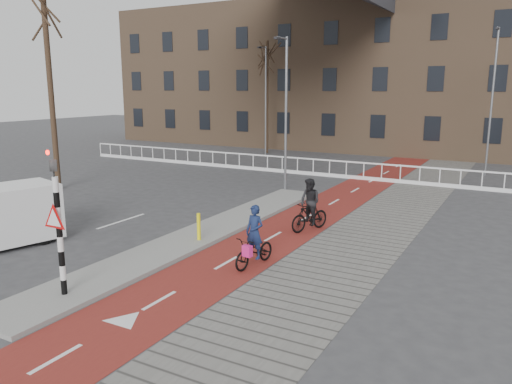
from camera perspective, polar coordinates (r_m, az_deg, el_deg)
The scene contains 15 objects.
ground at distance 14.08m, azimuth -13.10°, elevation -9.34°, with size 120.00×120.00×0.00m, color #38383A.
bike_lane at distance 21.60m, azimuth 7.99°, elevation -1.67°, with size 2.50×60.00×0.01m, color maroon.
sidewalk at distance 20.80m, azimuth 15.21°, elevation -2.50°, with size 3.00×60.00×0.01m, color slate.
curb_island at distance 17.43m, azimuth -6.04°, elevation -4.73°, with size 1.80×16.00×0.12m, color gray.
traffic_signal at distance 12.58m, azimuth -21.73°, elevation -2.92°, with size 0.80×0.80×3.68m.
bollard at distance 16.42m, azimuth -6.56°, elevation -3.95°, with size 0.12×0.12×0.89m, color yellow.
cyclist_near at distance 14.24m, azimuth -0.18°, elevation -6.19°, with size 0.81×1.75×1.78m.
cyclist_far at distance 17.76m, azimuth 6.16°, elevation -1.98°, with size 1.11×1.79×1.88m.
railing at distance 30.44m, azimuth 1.32°, elevation 2.96°, with size 28.00×0.10×0.99m.
townhouse_row at distance 43.42m, azimuth 13.40°, elevation 15.25°, with size 46.00×10.00×15.90m.
tree_left at distance 26.44m, azimuth -22.41°, elevation 10.68°, with size 0.27×0.27×9.75m, color #302115.
tree_mid at distance 38.86m, azimuth 1.26°, elevation 10.71°, with size 0.22×0.22×8.46m, color #302115.
streetlight_near at distance 24.05m, azimuth 3.44°, elevation 8.60°, with size 0.12×0.12×7.32m, color slate.
streetlight_left at distance 37.38m, azimuth 1.12°, elevation 10.25°, with size 0.12×0.12×7.92m, color slate.
streetlight_right at distance 31.64m, azimuth 25.33°, elevation 9.14°, with size 0.12×0.12×8.26m, color slate.
Camera 1 is at (8.93, -9.65, 5.02)m, focal length 35.00 mm.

